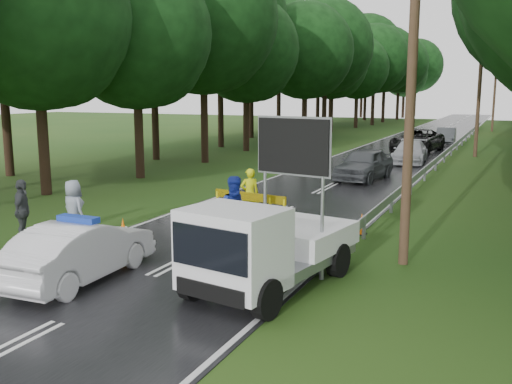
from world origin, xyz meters
The scene contains 22 objects.
ground centered at (0.00, 0.00, 0.00)m, with size 160.00×160.00×0.00m, color #1A4112.
road centered at (0.00, 30.00, 0.01)m, with size 7.00×140.00×0.02m, color black.
guardrail centered at (3.70, 29.67, 0.55)m, with size 0.12×60.06×0.70m.
utility_pole_near centered at (5.20, 2.00, 5.06)m, with size 1.40×0.24×10.00m.
utility_pole_mid centered at (5.20, 28.00, 5.06)m, with size 1.40×0.24×10.00m.
utility_pole_far centered at (5.20, 54.00, 5.06)m, with size 1.40×0.24×10.00m.
police_sedan centered at (-1.31, -2.37, 0.69)m, with size 1.65×4.21×1.50m.
work_truck centered at (2.79, -1.24, 1.00)m, with size 2.77×4.89×3.69m.
barrier centered at (-0.02, 4.00, 0.84)m, with size 2.67×0.49×1.11m.
officer centered at (-0.48, 5.00, 0.87)m, with size 0.63×0.42×1.74m, color #E9F60D.
civilian centered at (0.72, 1.58, 1.01)m, with size 0.98×0.76×2.01m, color #172A98.
bystander_mid centered at (-5.14, -0.40, 0.91)m, with size 1.07×0.45×1.83m, color #3D4145.
bystander_right centered at (-3.99, 0.42, 0.89)m, with size 0.86×0.56×1.77m, color #8C98A8.
queue_car_first centered at (0.91, 15.21, 0.77)m, with size 1.82×4.53×1.54m, color #42454A.
queue_car_second centered at (1.83, 22.89, 0.67)m, with size 1.86×4.59×1.33m, color #B0B2B9.
queue_car_third centered at (1.20, 29.50, 0.81)m, with size 2.70×5.85×1.63m, color black.
queue_car_fourth centered at (2.41, 36.37, 0.68)m, with size 1.44×4.12×1.36m, color #3E4246.
cone_near_left centered at (-2.50, -2.42, 0.36)m, with size 0.35×0.35×0.75m.
cone_center centered at (0.29, 2.00, 0.32)m, with size 0.31×0.31×0.66m.
cone_far centered at (-0.20, 2.50, 0.37)m, with size 0.36×0.36×0.77m.
cone_left_mid centered at (-2.31, 0.50, 0.39)m, with size 0.38×0.38×0.80m.
cone_right centered at (3.50, 4.50, 0.32)m, with size 0.31×0.31×0.66m.
Camera 1 is at (7.56, -12.13, 4.30)m, focal length 40.00 mm.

